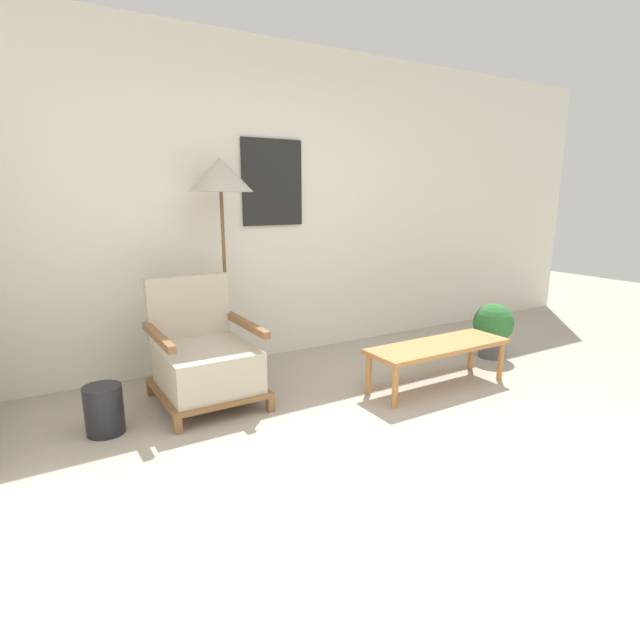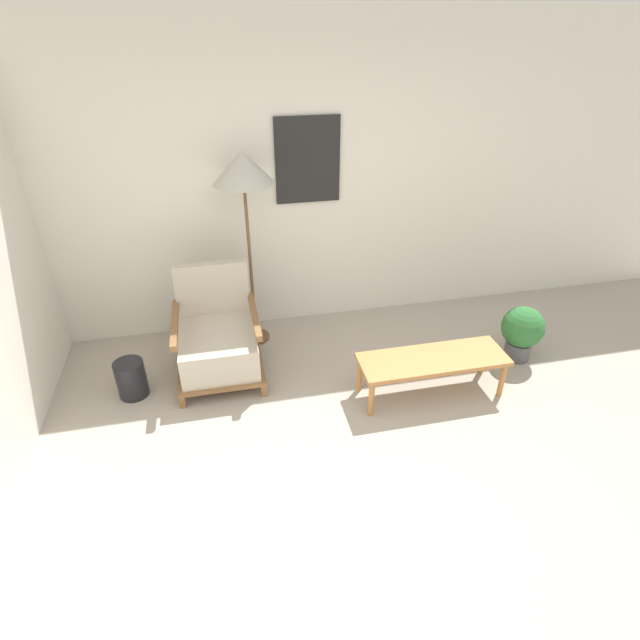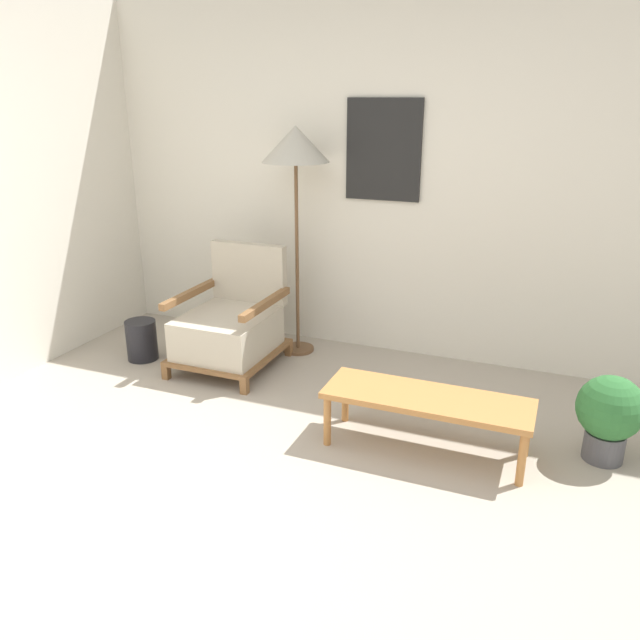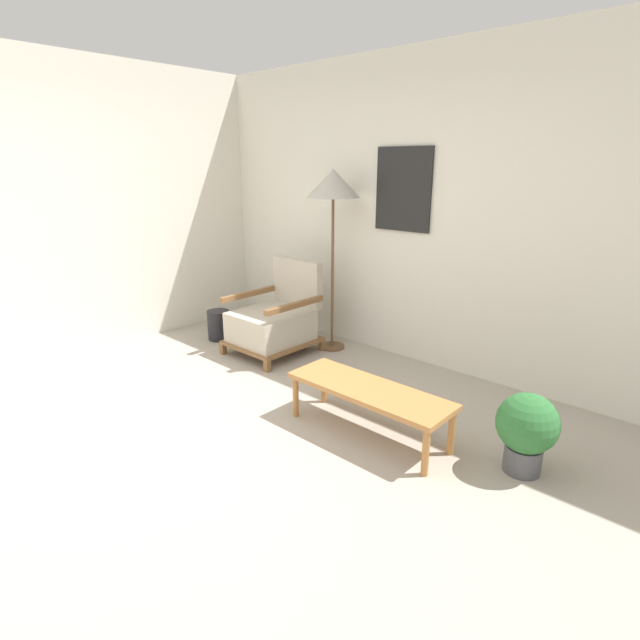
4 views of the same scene
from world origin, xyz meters
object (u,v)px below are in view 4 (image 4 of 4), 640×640
Objects in this scene: armchair at (275,321)px; floor_lamp at (333,189)px; vase at (219,325)px; coffee_table at (369,393)px; potted_plant at (527,428)px.

floor_lamp is at bearing 52.47° from armchair.
floor_lamp reaches higher than vase.
coffee_table is 0.99m from potted_plant.
floor_lamp is 2.68m from potted_plant.
armchair is 1.74× the size of potted_plant.
vase is at bearing -167.41° from armchair.
potted_plant is at bearing 16.50° from coffee_table.
floor_lamp is (0.34, 0.45, 1.23)m from armchair.
floor_lamp is 1.49× the size of coffee_table.
armchair is at bearing 12.59° from vase.
armchair reaches higher than potted_plant.
potted_plant reaches higher than coffee_table.
coffee_table is at bearing -11.79° from vase.
armchair is 0.75× the size of coffee_table.
armchair is 0.51× the size of floor_lamp.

